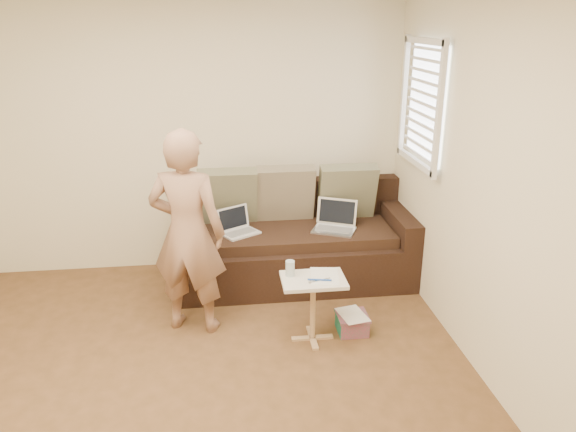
# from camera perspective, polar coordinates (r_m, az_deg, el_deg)

# --- Properties ---
(floor) EXTENTS (4.50, 4.50, 0.00)m
(floor) POSITION_cam_1_polar(r_m,az_deg,el_deg) (3.78, -9.97, -19.19)
(floor) COLOR #4F381D
(floor) RESTS_ON ground
(wall_back) EXTENTS (4.00, 0.00, 4.00)m
(wall_back) POSITION_cam_1_polar(r_m,az_deg,el_deg) (5.30, -9.88, 8.06)
(wall_back) COLOR beige
(wall_back) RESTS_ON ground
(wall_right) EXTENTS (0.00, 4.50, 4.50)m
(wall_right) POSITION_cam_1_polar(r_m,az_deg,el_deg) (3.58, 22.43, 1.02)
(wall_right) COLOR beige
(wall_right) RESTS_ON ground
(window_blinds) EXTENTS (0.12, 0.88, 1.08)m
(window_blinds) POSITION_cam_1_polar(r_m,az_deg,el_deg) (4.80, 13.89, 11.40)
(window_blinds) COLOR white
(window_blinds) RESTS_ON wall_right
(sofa) EXTENTS (2.20, 0.95, 0.85)m
(sofa) POSITION_cam_1_polar(r_m,az_deg,el_deg) (5.14, 0.58, -2.25)
(sofa) COLOR black
(sofa) RESTS_ON ground
(pillow_left) EXTENTS (0.55, 0.29, 0.57)m
(pillow_left) POSITION_cam_1_polar(r_m,az_deg,el_deg) (5.16, -6.33, 2.05)
(pillow_left) COLOR #6A6D50
(pillow_left) RESTS_ON sofa
(pillow_mid) EXTENTS (0.55, 0.27, 0.57)m
(pillow_mid) POSITION_cam_1_polar(r_m,az_deg,el_deg) (5.21, -0.28, 2.36)
(pillow_mid) COLOR #746C52
(pillow_mid) RESTS_ON sofa
(pillow_right) EXTENTS (0.55, 0.28, 0.57)m
(pillow_right) POSITION_cam_1_polar(r_m,az_deg,el_deg) (5.30, 6.21, 2.53)
(pillow_right) COLOR #6A6D50
(pillow_right) RESTS_ON sofa
(laptop_silver) EXTENTS (0.46, 0.41, 0.25)m
(laptop_silver) POSITION_cam_1_polar(r_m,az_deg,el_deg) (5.05, 4.82, -1.57)
(laptop_silver) COLOR #B7BABC
(laptop_silver) RESTS_ON sofa
(laptop_white) EXTENTS (0.40, 0.37, 0.23)m
(laptop_white) POSITION_cam_1_polar(r_m,az_deg,el_deg) (4.98, -5.01, -1.90)
(laptop_white) COLOR white
(laptop_white) RESTS_ON sofa
(person) EXTENTS (0.69, 0.56, 1.64)m
(person) POSITION_cam_1_polar(r_m,az_deg,el_deg) (4.25, -10.49, -1.77)
(person) COLOR #956851
(person) RESTS_ON ground
(side_table) EXTENTS (0.48, 0.34, 0.53)m
(side_table) POSITION_cam_1_polar(r_m,az_deg,el_deg) (4.25, 2.62, -9.73)
(side_table) COLOR silver
(side_table) RESTS_ON ground
(drinking_glass) EXTENTS (0.07, 0.07, 0.12)m
(drinking_glass) POSITION_cam_1_polar(r_m,az_deg,el_deg) (4.14, 0.21, -5.51)
(drinking_glass) COLOR silver
(drinking_glass) RESTS_ON side_table
(scissors) EXTENTS (0.18, 0.10, 0.02)m
(scissors) POSITION_cam_1_polar(r_m,az_deg,el_deg) (4.08, 3.33, -6.72)
(scissors) COLOR silver
(scissors) RESTS_ON side_table
(paper_on_table) EXTENTS (0.25, 0.33, 0.00)m
(paper_on_table) POSITION_cam_1_polar(r_m,az_deg,el_deg) (4.16, 3.84, -6.29)
(paper_on_table) COLOR white
(paper_on_table) RESTS_ON side_table
(striped_box) EXTENTS (0.25, 0.25, 0.16)m
(striped_box) POSITION_cam_1_polar(r_m,az_deg,el_deg) (4.46, 6.73, -11.07)
(striped_box) COLOR #DF215A
(striped_box) RESTS_ON ground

